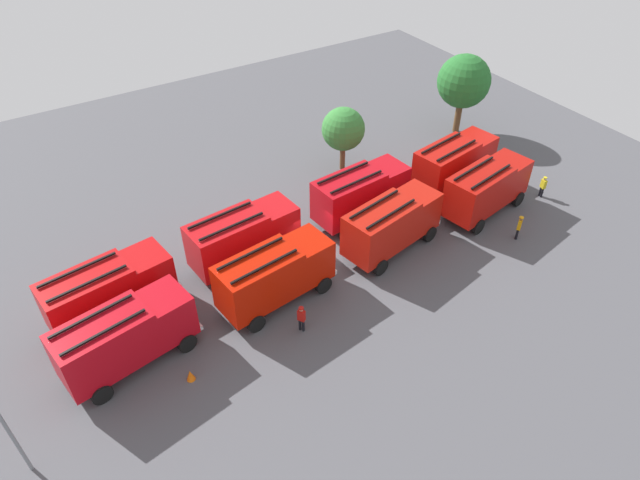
# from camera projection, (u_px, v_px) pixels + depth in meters

# --- Properties ---
(ground_plane) EXTENTS (62.80, 62.80, 0.00)m
(ground_plane) POSITION_uv_depth(u_px,v_px,m) (320.00, 257.00, 36.80)
(ground_plane) COLOR #4C4C51
(fire_truck_0) EXTENTS (7.51, 3.75, 3.88)m
(fire_truck_0) POSITION_uv_depth(u_px,v_px,m) (125.00, 336.00, 28.74)
(fire_truck_0) COLOR #B50914
(fire_truck_0) RESTS_ON ground
(fire_truck_1) EXTENTS (7.45, 3.47, 3.88)m
(fire_truck_1) POSITION_uv_depth(u_px,v_px,m) (275.00, 274.00, 32.34)
(fire_truck_1) COLOR #BA1302
(fire_truck_1) RESTS_ON ground
(fire_truck_2) EXTENTS (7.53, 3.82, 3.88)m
(fire_truck_2) POSITION_uv_depth(u_px,v_px,m) (392.00, 223.00, 36.03)
(fire_truck_2) COLOR #B1150B
(fire_truck_2) RESTS_ON ground
(fire_truck_3) EXTENTS (7.51, 3.75, 3.88)m
(fire_truck_3) POSITION_uv_depth(u_px,v_px,m) (487.00, 187.00, 39.22)
(fire_truck_3) COLOR #A80F09
(fire_truck_3) RESTS_ON ground
(fire_truck_4) EXTENTS (7.47, 3.56, 3.88)m
(fire_truck_4) POSITION_uv_depth(u_px,v_px,m) (109.00, 290.00, 31.32)
(fire_truck_4) COLOR #B80C0D
(fire_truck_4) RESTS_ON ground
(fire_truck_5) EXTENTS (7.40, 3.32, 3.88)m
(fire_truck_5) POSITION_uv_depth(u_px,v_px,m) (243.00, 236.00, 35.05)
(fire_truck_5) COLOR red
(fire_truck_5) RESTS_ON ground
(fire_truck_6) EXTENTS (7.39, 3.29, 3.88)m
(fire_truck_6) POSITION_uv_depth(u_px,v_px,m) (361.00, 193.00, 38.71)
(fire_truck_6) COLOR #B20B13
(fire_truck_6) RESTS_ON ground
(fire_truck_7) EXTENTS (7.50, 3.69, 3.88)m
(fire_truck_7) POSITION_uv_depth(u_px,v_px,m) (455.00, 162.00, 41.86)
(fire_truck_7) COLOR #B1110B
(fire_truck_7) RESTS_ON ground
(firefighter_0) EXTENTS (0.48, 0.44, 1.80)m
(firefighter_0) POSITION_uv_depth(u_px,v_px,m) (519.00, 226.00, 37.63)
(firefighter_0) COLOR black
(firefighter_0) RESTS_ON ground
(firefighter_1) EXTENTS (0.43, 0.48, 1.80)m
(firefighter_1) POSITION_uv_depth(u_px,v_px,m) (301.00, 318.00, 31.24)
(firefighter_1) COLOR black
(firefighter_1) RESTS_ON ground
(firefighter_2) EXTENTS (0.33, 0.46, 1.67)m
(firefighter_2) POSITION_uv_depth(u_px,v_px,m) (543.00, 186.00, 41.54)
(firefighter_2) COLOR black
(firefighter_2) RESTS_ON ground
(firefighter_3) EXTENTS (0.45, 0.48, 1.64)m
(firefighter_3) POSITION_uv_depth(u_px,v_px,m) (78.00, 291.00, 32.99)
(firefighter_3) COLOR black
(firefighter_3) RESTS_ON ground
(firefighter_4) EXTENTS (0.48, 0.43, 1.84)m
(firefighter_4) POSITION_uv_depth(u_px,v_px,m) (383.00, 172.00, 42.80)
(firefighter_4) COLOR black
(firefighter_4) RESTS_ON ground
(tree_0) EXTENTS (3.34, 3.34, 5.17)m
(tree_0) POSITION_uv_depth(u_px,v_px,m) (343.00, 129.00, 42.97)
(tree_0) COLOR brown
(tree_0) RESTS_ON ground
(tree_1) EXTENTS (4.45, 4.45, 6.90)m
(tree_1) POSITION_uv_depth(u_px,v_px,m) (464.00, 82.00, 46.97)
(tree_1) COLOR brown
(tree_1) RESTS_ON ground
(traffic_cone_0) EXTENTS (0.46, 0.46, 0.66)m
(traffic_cone_0) POSITION_uv_depth(u_px,v_px,m) (190.00, 375.00, 29.06)
(traffic_cone_0) COLOR #F2600C
(traffic_cone_0) RESTS_ON ground
(lamppost) EXTENTS (0.36, 0.36, 6.62)m
(lamppost) POSITION_uv_depth(u_px,v_px,m) (1.00, 420.00, 23.01)
(lamppost) COLOR slate
(lamppost) RESTS_ON ground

